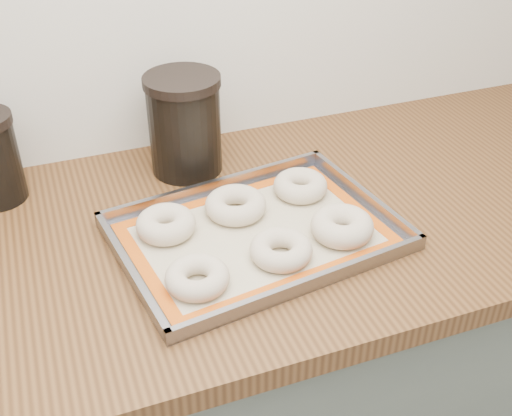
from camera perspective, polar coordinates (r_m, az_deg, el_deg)
name	(u,v)px	position (r m, az deg, el deg)	size (l,w,h in m)	color
countertop	(111,258)	(1.11, -12.74, -4.32)	(3.06, 0.68, 0.04)	brown
baking_tray	(256,234)	(1.09, 0.00, -2.30)	(0.50, 0.39, 0.03)	gray
baking_mat	(256,235)	(1.09, 0.00, -2.39)	(0.46, 0.35, 0.00)	#C6B793
bagel_front_left	(197,277)	(0.98, -5.25, -6.16)	(0.10, 0.10, 0.03)	beige
bagel_front_mid	(281,250)	(1.03, 2.24, -3.73)	(0.10, 0.10, 0.03)	beige
bagel_front_right	(342,226)	(1.09, 7.65, -1.62)	(0.11, 0.11, 0.04)	beige
bagel_back_left	(166,224)	(1.10, -8.02, -1.44)	(0.10, 0.10, 0.04)	beige
bagel_back_mid	(236,205)	(1.14, -1.82, 0.26)	(0.11, 0.11, 0.04)	beige
bagel_back_right	(300,186)	(1.19, 3.96, 1.99)	(0.10, 0.10, 0.04)	beige
canister_right	(185,124)	(1.25, -6.37, 7.43)	(0.15, 0.15, 0.20)	black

